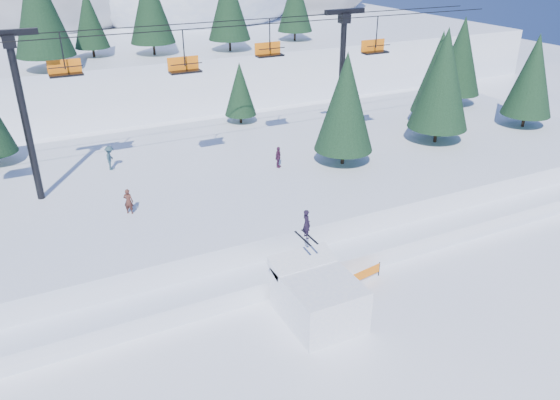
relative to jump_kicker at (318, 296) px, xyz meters
name	(u,v)px	position (x,y,z in m)	size (l,w,h in m)	color
ground	(302,363)	(-2.29, -2.64, -1.25)	(160.00, 160.00, 0.00)	white
mid_shelf	(181,190)	(-2.29, 15.36, 0.00)	(70.00, 22.00, 2.50)	white
berm	(235,267)	(-2.29, 5.36, -0.70)	(70.00, 6.00, 1.10)	white
jump_kicker	(318,296)	(0.00, 0.00, 0.00)	(3.40, 4.63, 5.36)	white
chairlift	(181,75)	(-1.64, 15.41, 8.07)	(46.41, 3.21, 10.28)	black
conifer_stand	(245,102)	(2.95, 15.64, 5.60)	(62.57, 17.19, 8.96)	black
distant_skiers	(120,174)	(-6.36, 14.94, 2.11)	(34.05, 9.98, 1.85)	#3B213A
banner_near	(361,276)	(3.62, 1.44, -0.71)	(2.82, 0.53, 0.90)	black
banner_far	(386,239)	(7.32, 4.20, -0.71)	(2.73, 0.89, 0.90)	black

